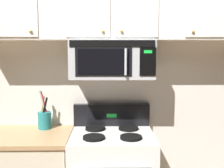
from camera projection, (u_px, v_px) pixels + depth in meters
back_wall at (111, 80)px, 2.80m from camera, size 5.20×0.10×2.70m
over_range_microwave at (112, 59)px, 2.53m from camera, size 0.76×0.43×0.35m
upper_cabinets at (112, 10)px, 2.50m from camera, size 2.50×0.36×0.55m
utensil_crock_teal at (44, 119)px, 2.65m from camera, size 0.13×0.13×0.38m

